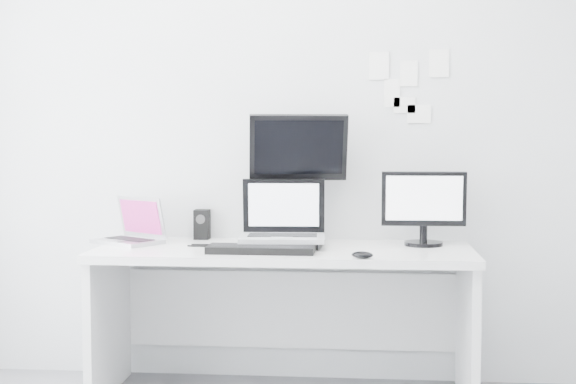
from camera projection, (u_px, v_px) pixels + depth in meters
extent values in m
plane|color=silver|center=(291.00, 119.00, 4.32)|extent=(3.60, 0.00, 3.60)
cube|color=white|center=(284.00, 323.00, 4.04)|extent=(1.80, 0.70, 0.73)
cube|color=#A9A9AE|center=(127.00, 219.00, 4.17)|extent=(0.40, 0.38, 0.24)
cube|color=black|center=(202.00, 224.00, 4.34)|extent=(0.08, 0.08, 0.15)
cube|color=#A3A5A9|center=(282.00, 213.00, 4.02)|extent=(0.42, 0.34, 0.34)
cube|color=black|center=(298.00, 177.00, 4.19)|extent=(0.51, 0.25, 0.66)
cube|color=black|center=(424.00, 207.00, 4.09)|extent=(0.41, 0.20, 0.38)
cube|color=black|center=(261.00, 249.00, 3.85)|extent=(0.49, 0.18, 0.03)
ellipsoid|color=black|center=(362.00, 255.00, 3.67)|extent=(0.11, 0.09, 0.03)
cube|color=white|center=(379.00, 66.00, 4.25)|extent=(0.10, 0.00, 0.14)
cube|color=white|center=(409.00, 73.00, 4.24)|extent=(0.09, 0.00, 0.13)
cube|color=white|center=(439.00, 63.00, 4.22)|extent=(0.10, 0.00, 0.14)
cube|color=white|center=(404.00, 105.00, 4.25)|extent=(0.11, 0.00, 0.08)
cube|color=white|center=(392.00, 93.00, 4.26)|extent=(0.08, 0.00, 0.14)
cube|color=white|center=(419.00, 114.00, 4.25)|extent=(0.12, 0.00, 0.09)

